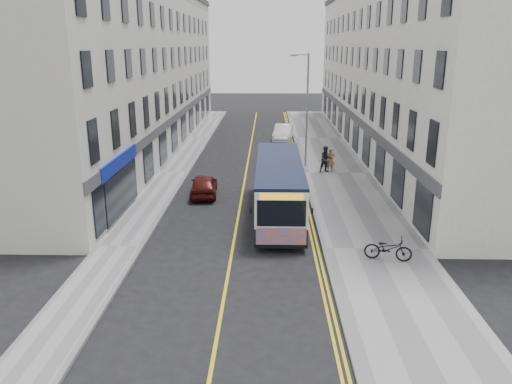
# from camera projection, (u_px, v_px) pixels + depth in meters

# --- Properties ---
(ground) EXTENTS (140.00, 140.00, 0.00)m
(ground) POSITION_uv_depth(u_px,v_px,m) (234.00, 239.00, 22.93)
(ground) COLOR black
(ground) RESTS_ON ground
(pavement_east) EXTENTS (4.50, 64.00, 0.12)m
(pavement_east) POSITION_uv_depth(u_px,v_px,m) (337.00, 173.00, 34.26)
(pavement_east) COLOR gray
(pavement_east) RESTS_ON ground
(pavement_west) EXTENTS (2.00, 64.00, 0.12)m
(pavement_west) POSITION_uv_depth(u_px,v_px,m) (174.00, 172.00, 34.52)
(pavement_west) COLOR gray
(pavement_west) RESTS_ON ground
(kerb_east) EXTENTS (0.18, 64.00, 0.13)m
(kerb_east) POSITION_uv_depth(u_px,v_px,m) (304.00, 173.00, 34.31)
(kerb_east) COLOR slate
(kerb_east) RESTS_ON ground
(kerb_west) EXTENTS (0.18, 64.00, 0.13)m
(kerb_west) POSITION_uv_depth(u_px,v_px,m) (188.00, 172.00, 34.50)
(kerb_west) COLOR slate
(kerb_west) RESTS_ON ground
(road_centre_line) EXTENTS (0.12, 64.00, 0.01)m
(road_centre_line) POSITION_uv_depth(u_px,v_px,m) (246.00, 174.00, 34.42)
(road_centre_line) COLOR yellow
(road_centre_line) RESTS_ON ground
(road_dbl_yellow_inner) EXTENTS (0.10, 64.00, 0.01)m
(road_dbl_yellow_inner) POSITION_uv_depth(u_px,v_px,m) (297.00, 174.00, 34.34)
(road_dbl_yellow_inner) COLOR yellow
(road_dbl_yellow_inner) RESTS_ON ground
(road_dbl_yellow_outer) EXTENTS (0.10, 64.00, 0.01)m
(road_dbl_yellow_outer) POSITION_uv_depth(u_px,v_px,m) (300.00, 174.00, 34.33)
(road_dbl_yellow_outer) COLOR yellow
(road_dbl_yellow_outer) RESTS_ON ground
(terrace_east) EXTENTS (6.00, 46.00, 13.00)m
(terrace_east) POSITION_uv_depth(u_px,v_px,m) (390.00, 70.00, 40.91)
(terrace_east) COLOR white
(terrace_east) RESTS_ON ground
(terrace_west) EXTENTS (6.00, 46.00, 13.00)m
(terrace_west) POSITION_uv_depth(u_px,v_px,m) (142.00, 70.00, 41.40)
(terrace_west) COLOR beige
(terrace_west) RESTS_ON ground
(streetlamp) EXTENTS (1.32, 0.18, 8.00)m
(streetlamp) POSITION_uv_depth(u_px,v_px,m) (306.00, 106.00, 34.99)
(streetlamp) COLOR gray
(streetlamp) RESTS_ON ground
(city_bus) EXTENTS (2.34, 10.00, 2.90)m
(city_bus) POSITION_uv_depth(u_px,v_px,m) (279.00, 187.00, 25.56)
(city_bus) COLOR black
(city_bus) RESTS_ON ground
(bicycle) EXTENTS (2.01, 1.07, 1.00)m
(bicycle) POSITION_uv_depth(u_px,v_px,m) (388.00, 248.00, 20.28)
(bicycle) COLOR black
(bicycle) RESTS_ON pavement_east
(pedestrian_near) EXTENTS (0.63, 0.46, 1.60)m
(pedestrian_near) POSITION_uv_depth(u_px,v_px,m) (331.00, 160.00, 34.32)
(pedestrian_near) COLOR olive
(pedestrian_near) RESTS_ON pavement_east
(pedestrian_far) EXTENTS (1.03, 0.90, 1.81)m
(pedestrian_far) POSITION_uv_depth(u_px,v_px,m) (326.00, 159.00, 34.09)
(pedestrian_far) COLOR #222227
(pedestrian_far) RESTS_ON pavement_east
(car_white) EXTENTS (2.08, 4.57, 1.45)m
(car_white) POSITION_uv_depth(u_px,v_px,m) (283.00, 133.00, 46.03)
(car_white) COLOR white
(car_white) RESTS_ON ground
(car_maroon) EXTENTS (1.79, 3.85, 1.28)m
(car_maroon) POSITION_uv_depth(u_px,v_px,m) (204.00, 185.00, 29.33)
(car_maroon) COLOR #470D0B
(car_maroon) RESTS_ON ground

